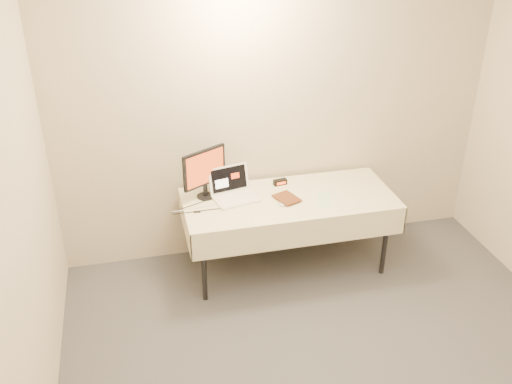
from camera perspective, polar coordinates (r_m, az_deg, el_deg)
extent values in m
cube|color=beige|center=(5.15, 2.08, 7.81)|extent=(4.00, 0.10, 2.70)
cylinder|color=black|center=(4.83, -5.25, -7.39)|extent=(0.04, 0.04, 0.69)
cylinder|color=black|center=(5.25, 12.78, -4.81)|extent=(0.04, 0.04, 0.69)
cylinder|color=black|center=(5.31, -6.22, -3.77)|extent=(0.04, 0.04, 0.69)
cylinder|color=black|center=(5.70, 10.31, -1.70)|extent=(0.04, 0.04, 0.69)
cube|color=gray|center=(5.02, 3.33, -0.84)|extent=(1.80, 0.75, 0.04)
cube|color=beige|center=(5.01, 3.33, -0.60)|extent=(1.86, 0.81, 0.01)
cube|color=beige|center=(4.75, 4.66, -4.23)|extent=(1.86, 0.01, 0.25)
cube|color=beige|center=(5.41, 2.10, 0.20)|extent=(1.86, 0.01, 0.25)
cube|color=beige|center=(4.92, -7.13, -3.12)|extent=(0.01, 0.81, 0.25)
cube|color=beige|center=(5.39, 12.78, -0.68)|extent=(0.01, 0.81, 0.25)
cube|color=white|center=(4.96, -1.99, -0.70)|extent=(0.41, 0.33, 0.02)
cube|color=white|center=(5.03, -2.75, 1.34)|extent=(0.37, 0.15, 0.24)
cube|color=black|center=(5.03, -2.75, 1.34)|extent=(0.33, 0.12, 0.20)
cylinder|color=black|center=(5.03, -5.06, -0.42)|extent=(0.21, 0.21, 0.01)
cube|color=black|center=(5.00, -5.08, 0.19)|extent=(0.04, 0.04, 0.11)
cube|color=black|center=(4.90, -5.19, 2.45)|extent=(0.39, 0.24, 0.33)
cube|color=#D24718|center=(4.90, -5.19, 2.45)|extent=(0.34, 0.19, 0.29)
imported|color=brown|center=(4.88, 2.33, 0.13)|extent=(0.17, 0.08, 0.23)
cube|color=black|center=(5.21, 2.43, 1.00)|extent=(0.13, 0.07, 0.05)
cube|color=#FF390C|center=(5.19, 2.56, 0.88)|extent=(0.09, 0.02, 0.02)
ellipsoid|color=silver|center=(4.88, 2.52, -1.26)|extent=(0.06, 0.09, 0.02)
cube|color=#B1DEB2|center=(5.01, 6.81, -0.74)|extent=(0.20, 0.31, 0.00)
cube|color=black|center=(4.80, -5.92, -1.98)|extent=(0.06, 0.03, 0.01)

